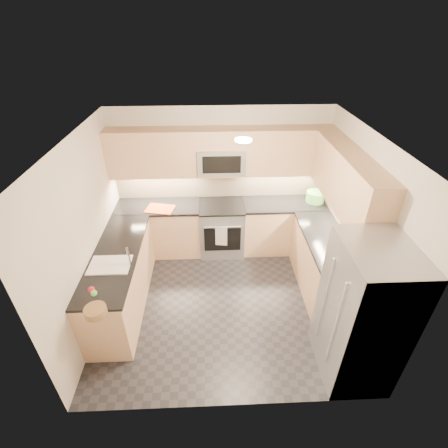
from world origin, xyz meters
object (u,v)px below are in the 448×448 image
refrigerator (362,314)px  utensil_bowl (315,197)px  fruit_basket (95,311)px  gas_range (222,229)px  microwave (221,160)px  cutting_board (160,209)px

refrigerator → utensil_bowl: (0.17, 2.49, 0.13)m
fruit_basket → utensil_bowl: bearing=38.0°
gas_range → fruit_basket: 2.80m
microwave → fruit_basket: 2.94m
utensil_bowl → cutting_board: size_ratio=0.69×
gas_range → cutting_board: size_ratio=2.00×
utensil_bowl → microwave: bearing=177.7°
utensil_bowl → cutting_board: bearing=-176.4°
gas_range → refrigerator: size_ratio=0.51×
microwave → refrigerator: (1.45, -2.55, -0.80)m
utensil_bowl → cutting_board: utensil_bowl is taller
utensil_bowl → fruit_basket: 3.89m
gas_range → fruit_basket: bearing=-121.8°
refrigerator → fruit_basket: size_ratio=7.54×
gas_range → microwave: (0.00, 0.12, 1.24)m
refrigerator → microwave: bearing=119.6°
microwave → cutting_board: bearing=-167.5°
gas_range → utensil_bowl: bearing=2.2°
utensil_bowl → cutting_board: 2.65m
refrigerator → utensil_bowl: bearing=86.1°
microwave → fruit_basket: microwave is taller
gas_range → utensil_bowl: size_ratio=2.90×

